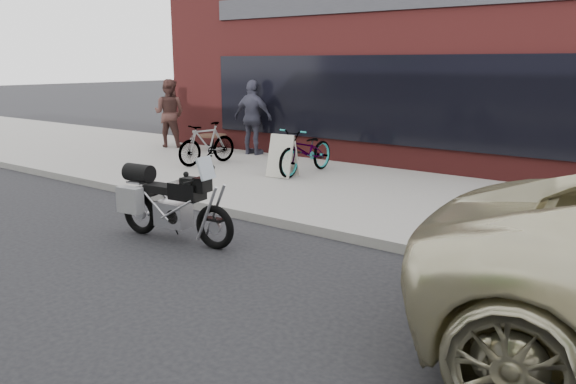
{
  "coord_description": "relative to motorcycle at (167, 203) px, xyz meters",
  "views": [
    {
      "loc": [
        3.96,
        -2.7,
        2.54
      ],
      "look_at": [
        -0.38,
        3.15,
        0.85
      ],
      "focal_mm": 35.0,
      "sensor_mm": 36.0,
      "label": 1
    }
  ],
  "objects": [
    {
      "name": "motorcycle",
      "position": [
        0.0,
        0.0,
        0.0
      ],
      "size": [
        2.04,
        0.8,
        1.29
      ],
      "rotation": [
        0.0,
        0.0,
        0.11
      ],
      "color": "black",
      "rests_on": "ground"
    },
    {
      "name": "storefront",
      "position": [
        0.13,
        11.42,
        1.69
      ],
      "size": [
        14.0,
        10.07,
        4.5
      ],
      "color": "maroon",
      "rests_on": "ground"
    },
    {
      "name": "bicycle_front",
      "position": [
        -0.81,
        4.7,
        0.1
      ],
      "size": [
        0.69,
        1.93,
        1.01
      ],
      "primitive_type": "imported",
      "rotation": [
        0.0,
        0.0,
        0.01
      ],
      "color": "gray",
      "rests_on": "near_sidewalk"
    },
    {
      "name": "cafe_patron_left",
      "position": [
        -6.26,
        5.67,
        0.56
      ],
      "size": [
        1.14,
        1.03,
        1.93
      ],
      "primitive_type": "imported",
      "rotation": [
        0.0,
        0.0,
        3.53
      ],
      "color": "#51302B",
      "rests_on": "near_sidewalk"
    },
    {
      "name": "ground",
      "position": [
        2.13,
        -2.56,
        -0.56
      ],
      "size": [
        120.0,
        120.0,
        0.0
      ],
      "primitive_type": "plane",
      "color": "black",
      "rests_on": "ground"
    },
    {
      "name": "bicycle_rear",
      "position": [
        -3.38,
        4.24,
        0.09
      ],
      "size": [
        0.69,
        1.71,
        1.0
      ],
      "primitive_type": "imported",
      "rotation": [
        0.0,
        0.0,
        -0.13
      ],
      "color": "gray",
      "rests_on": "near_sidewalk"
    },
    {
      "name": "cafe_patron_right",
      "position": [
        -3.45,
        6.04,
        0.57
      ],
      "size": [
        1.18,
        0.56,
        1.95
      ],
      "primitive_type": "imported",
      "rotation": [
        0.0,
        0.0,
        3.22
      ],
      "color": "#3F3F50",
      "rests_on": "near_sidewalk"
    },
    {
      "name": "near_sidewalk",
      "position": [
        2.13,
        4.44,
        -0.48
      ],
      "size": [
        44.0,
        6.0,
        0.15
      ],
      "primitive_type": "cube",
      "color": "gray",
      "rests_on": "ground"
    },
    {
      "name": "cafe_table",
      "position": [
        -4.75,
        5.83,
        0.0
      ],
      "size": [
        0.78,
        0.78,
        0.45
      ],
      "color": "black",
      "rests_on": "near_sidewalk"
    },
    {
      "name": "sandwich_sign",
      "position": [
        -1.04,
        4.16,
        0.04
      ],
      "size": [
        0.61,
        0.57,
        0.9
      ],
      "rotation": [
        0.0,
        0.0,
        0.1
      ],
      "color": "beige",
      "rests_on": "near_sidewalk"
    }
  ]
}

